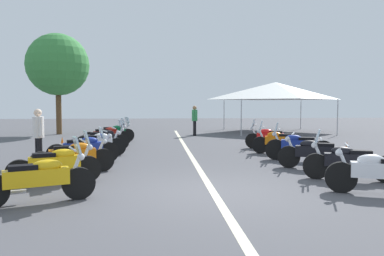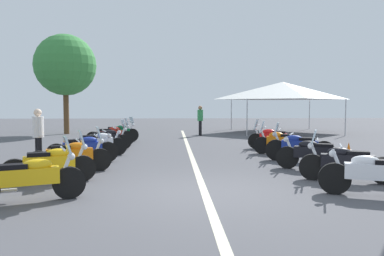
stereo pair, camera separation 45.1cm
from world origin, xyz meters
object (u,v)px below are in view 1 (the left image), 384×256
Objects in this scene: motorcycle_right_row_4 at (279,141)px; motorcycle_right_row_1 at (349,161)px; traffic_cone_1 at (347,151)px; bystander_0 at (38,133)px; motorcycle_left_row_2 at (74,156)px; motorcycle_left_row_5 at (104,139)px; motorcycle_right_row_2 at (316,153)px; traffic_cone_0 at (62,146)px; motorcycle_left_row_7 at (115,133)px; roadside_tree_0 at (58,65)px; motorcycle_left_row_1 at (56,164)px; motorcycle_right_row_5 at (269,138)px; bystander_1 at (195,118)px; motorcycle_left_row_3 at (84,149)px; event_tent at (275,91)px; motorcycle_left_row_4 at (96,144)px; motorcycle_right_row_0 at (380,172)px; motorcycle_left_row_6 at (107,135)px; motorcycle_right_row_3 at (298,146)px; motorcycle_left_row_0 at (39,179)px.

motorcycle_right_row_1 is at bearing 108.97° from motorcycle_right_row_4.
bystander_0 reaches higher than traffic_cone_1.
motorcycle_left_row_2 reaches higher than motorcycle_left_row_5.
motorcycle_right_row_2 is at bearing 134.92° from bystander_0.
traffic_cone_1 is at bearing -104.87° from traffic_cone_0.
motorcycle_left_row_7 is 11.45m from motorcycle_right_row_1.
roadside_tree_0 is at bearing 15.10° from traffic_cone_0.
motorcycle_left_row_1 is 1.02× the size of motorcycle_right_row_4.
motorcycle_right_row_4 is 1.49m from motorcycle_right_row_5.
bystander_1 is (12.87, 2.42, 0.54)m from motorcycle_right_row_1.
motorcycle_left_row_3 is 3.36× the size of traffic_cone_0.
motorcycle_right_row_5 is 9.63m from event_tent.
motorcycle_left_row_1 is 0.98× the size of motorcycle_left_row_4.
motorcycle_right_row_1 reaches higher than motorcycle_right_row_0.
motorcycle_left_row_4 is at bearing 18.83° from motorcycle_right_row_4.
motorcycle_left_row_6 is 1.01× the size of motorcycle_right_row_0.
motorcycle_right_row_2 is 3.18× the size of traffic_cone_0.
motorcycle_right_row_5 is at bearing -68.26° from motorcycle_right_row_1.
motorcycle_right_row_3 reaches higher than traffic_cone_1.
motorcycle_left_row_0 is 6.12m from motorcycle_left_row_4.
motorcycle_right_row_2 is (-1.53, -6.57, -0.00)m from motorcycle_left_row_3.
bystander_0 is (-0.28, 1.23, 0.52)m from motorcycle_left_row_3.
motorcycle_left_row_6 reaches higher than motorcycle_right_row_5.
motorcycle_left_row_0 is 8.03m from motorcycle_right_row_3.
motorcycle_right_row_5 is 3.61m from traffic_cone_1.
bystander_0 is at bearing 138.57° from event_tent.
motorcycle_left_row_7 is 0.96× the size of motorcycle_right_row_5.
event_tent reaches higher than motorcycle_right_row_3.
traffic_cone_1 is (-6.39, -8.04, -0.17)m from motorcycle_left_row_7.
motorcycle_left_row_1 is at bearing 147.06° from event_tent.
motorcycle_right_row_3 is 15.90m from roadside_tree_0.
motorcycle_left_row_0 is 1.67m from motorcycle_left_row_1.
roadside_tree_0 is at bearing 94.55° from motorcycle_left_row_4.
motorcycle_left_row_5 reaches higher than traffic_cone_1.
roadside_tree_0 is at bearing 94.82° from motorcycle_left_row_5.
motorcycle_left_row_1 is 6.75m from motorcycle_right_row_2.
motorcycle_left_row_3 is 1.05× the size of motorcycle_right_row_2.
motorcycle_right_row_5 is at bearing 167.70° from bystander_0.
traffic_cone_0 is at bearing -136.95° from motorcycle_left_row_7.
motorcycle_left_row_1 is 1.36m from motorcycle_left_row_2.
motorcycle_right_row_1 is 0.33× the size of event_tent.
motorcycle_left_row_5 is at bearing -58.40° from traffic_cone_0.
motorcycle_left_row_3 is at bearing -110.83° from motorcycle_left_row_4.
motorcycle_right_row_2 is 1.02× the size of motorcycle_right_row_5.
motorcycle_right_row_4 is (-4.62, -6.39, -0.00)m from motorcycle_left_row_7.
motorcycle_left_row_6 is at bearing 72.28° from motorcycle_left_row_2.
motorcycle_left_row_1 is at bearing 63.80° from bystander_1.
traffic_cone_0 is 9.21m from bystander_1.
motorcycle_left_row_1 reaches higher than traffic_cone_0.
motorcycle_left_row_3 is 1.12× the size of motorcycle_left_row_7.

